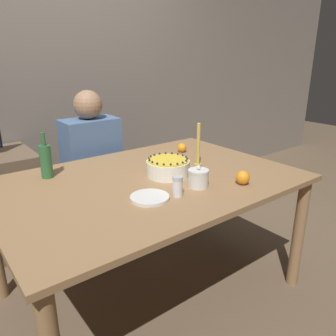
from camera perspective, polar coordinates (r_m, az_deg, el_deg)
ground_plane at (r=2.23m, az=-2.93°, el=-20.23°), size 12.00×12.00×0.00m
wall_behind at (r=2.99m, az=-19.55°, el=15.90°), size 8.00×0.05×2.60m
dining_table at (r=1.88m, az=-3.27°, el=-4.40°), size 1.65×1.14×0.75m
cake at (r=1.88m, az=0.00°, el=0.12°), size 0.25×0.25×0.11m
sugar_bowl at (r=1.72m, az=5.29°, el=-1.75°), size 0.11×0.11×0.12m
sugar_shaker at (r=1.60m, az=1.69°, el=-3.19°), size 0.05×0.05×0.10m
plate_stack at (r=1.58m, az=-3.20°, el=-5.16°), size 0.19×0.19×0.02m
candle at (r=2.01m, az=5.27°, el=3.24°), size 0.05×0.05×0.27m
bottle at (r=1.95m, az=-20.51°, el=1.21°), size 0.07×0.07×0.26m
orange_fruit_0 at (r=1.79m, az=12.91°, el=-1.65°), size 0.08×0.08×0.08m
orange_fruit_1 at (r=2.34m, az=2.45°, el=3.55°), size 0.06×0.06×0.06m
person_man_blue_shirt at (r=2.57m, az=-12.80°, el=-1.88°), size 0.40×0.34×1.18m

